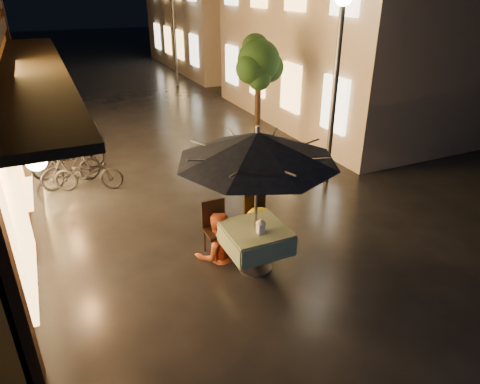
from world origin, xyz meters
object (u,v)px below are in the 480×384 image
patio_umbrella (257,147)px  bicycle_0 (88,173)px  streetlamp_near (338,56)px  cafe_table (255,238)px  person_orange (216,215)px  table_lantern (261,225)px  person_yellow (259,210)px

patio_umbrella → bicycle_0: patio_umbrella is taller
streetlamp_near → bicycle_0: (-5.20, 1.92, -2.51)m
cafe_table → person_orange: 0.77m
table_lantern → person_yellow: (0.34, 0.70, -0.15)m
patio_umbrella → bicycle_0: 5.10m
cafe_table → patio_umbrella: patio_umbrella is taller
person_yellow → bicycle_0: 4.52m
patio_umbrella → bicycle_0: size_ratio=1.60×
patio_umbrella → person_orange: 1.51m
patio_umbrella → person_orange: size_ratio=1.50×
patio_umbrella → table_lantern: patio_umbrella is taller
patio_umbrella → person_orange: bearing=126.9°
cafe_table → bicycle_0: 4.80m
person_yellow → patio_umbrella: bearing=44.3°
person_yellow → bicycle_0: person_yellow is taller
person_orange → person_yellow: size_ratio=1.07×
cafe_table → person_orange: person_orange is taller
cafe_table → table_lantern: size_ratio=3.96×
patio_umbrella → person_orange: (-0.44, 0.58, -1.33)m
table_lantern → patio_umbrella: bearing=90.0°
patio_umbrella → table_lantern: size_ratio=9.86×
patio_umbrella → bicycle_0: (-2.10, 4.31, -1.74)m
table_lantern → person_yellow: size_ratio=0.16×
table_lantern → cafe_table: bearing=90.0°
cafe_table → table_lantern: (-0.00, -0.17, 0.33)m
table_lantern → bicycle_0: 4.98m
table_lantern → person_orange: bearing=120.2°
patio_umbrella → person_yellow: 1.51m
person_orange → bicycle_0: person_orange is taller
person_yellow → cafe_table: bearing=44.3°
streetlamp_near → table_lantern: 4.49m
patio_umbrella → person_yellow: size_ratio=1.60×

